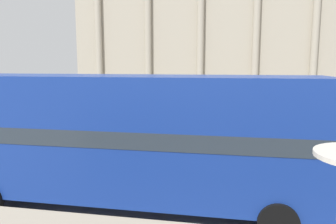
# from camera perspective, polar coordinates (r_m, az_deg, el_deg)

# --- Properties ---
(double_decker_bus) EXTENTS (10.75, 2.66, 3.96)m
(double_decker_bus) POSITION_cam_1_polar(r_m,az_deg,el_deg) (9.60, -6.18, -4.16)
(double_decker_bus) COLOR black
(double_decker_bus) RESTS_ON ground_plane
(plaza_building_left) EXTENTS (36.13, 14.87, 21.17)m
(plaza_building_left) POSITION_cam_1_polar(r_m,az_deg,el_deg) (51.85, 6.43, 15.27)
(plaza_building_left) COLOR #B2A893
(plaza_building_left) RESTS_ON ground_plane
(traffic_light_near) EXTENTS (0.42, 0.24, 3.52)m
(traffic_light_near) POSITION_cam_1_polar(r_m,az_deg,el_deg) (13.80, 16.36, -0.23)
(traffic_light_near) COLOR black
(traffic_light_near) RESTS_ON ground_plane
(traffic_light_mid) EXTENTS (0.42, 0.24, 3.20)m
(traffic_light_mid) POSITION_cam_1_polar(r_m,az_deg,el_deg) (19.51, 3.77, 1.93)
(traffic_light_mid) COLOR black
(traffic_light_mid) RESTS_ON ground_plane
(traffic_light_far) EXTENTS (0.42, 0.24, 3.38)m
(traffic_light_far) POSITION_cam_1_polar(r_m,az_deg,el_deg) (27.10, 7.69, 3.91)
(traffic_light_far) COLOR black
(traffic_light_far) RESTS_ON ground_plane
(car_silver) EXTENTS (4.20, 1.93, 1.35)m
(car_silver) POSITION_cam_1_polar(r_m,az_deg,el_deg) (27.98, 1.45, 0.98)
(car_silver) COLOR black
(car_silver) RESTS_ON ground_plane
(pedestrian_yellow) EXTENTS (0.32, 0.32, 1.82)m
(pedestrian_yellow) POSITION_cam_1_polar(r_m,az_deg,el_deg) (29.86, 6.39, 2.08)
(pedestrian_yellow) COLOR #282B33
(pedestrian_yellow) RESTS_ON ground_plane
(pedestrian_olive) EXTENTS (0.32, 0.32, 1.63)m
(pedestrian_olive) POSITION_cam_1_polar(r_m,az_deg,el_deg) (22.67, 22.69, -0.81)
(pedestrian_olive) COLOR #282B33
(pedestrian_olive) RESTS_ON ground_plane
(pedestrian_grey) EXTENTS (0.32, 0.32, 1.72)m
(pedestrian_grey) POSITION_cam_1_polar(r_m,az_deg,el_deg) (25.54, 11.85, 0.76)
(pedestrian_grey) COLOR #282B33
(pedestrian_grey) RESTS_ON ground_plane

